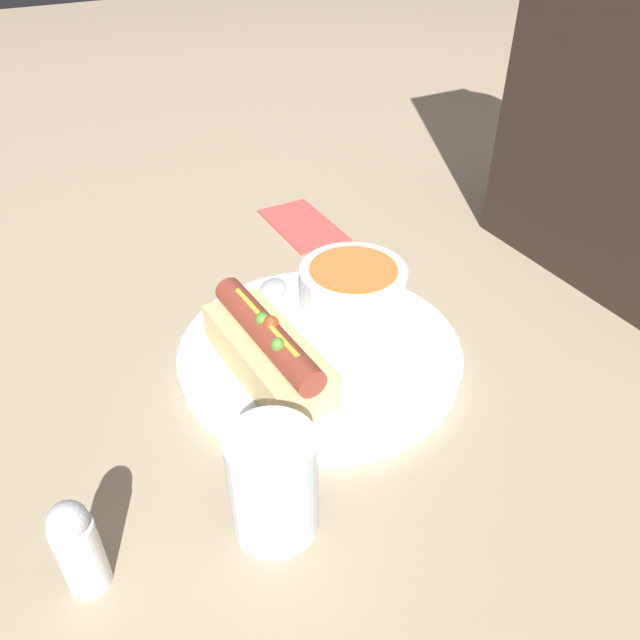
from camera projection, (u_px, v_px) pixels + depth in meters
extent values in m
plane|color=tan|center=(320.00, 358.00, 0.63)|extent=(4.00, 4.00, 0.00)
cylinder|color=white|center=(320.00, 352.00, 0.62)|extent=(0.28, 0.28, 0.01)
cube|color=#E5C17F|center=(268.00, 356.00, 0.58)|extent=(0.16, 0.07, 0.04)
cylinder|color=brown|center=(266.00, 333.00, 0.56)|extent=(0.16, 0.04, 0.03)
sphere|color=#C63F1E|center=(271.00, 323.00, 0.55)|extent=(0.01, 0.01, 0.01)
sphere|color=#518C2D|center=(262.00, 319.00, 0.56)|extent=(0.01, 0.01, 0.01)
sphere|color=#518C2D|center=(278.00, 344.00, 0.53)|extent=(0.01, 0.01, 0.01)
cylinder|color=gold|center=(266.00, 321.00, 0.55)|extent=(0.11, 0.01, 0.01)
cylinder|color=white|center=(353.00, 288.00, 0.66)|extent=(0.11, 0.11, 0.05)
cylinder|color=#C67533|center=(353.00, 273.00, 0.65)|extent=(0.09, 0.09, 0.01)
cube|color=#B7B7BC|center=(254.00, 328.00, 0.64)|extent=(0.09, 0.08, 0.00)
ellipsoid|color=#B7B7BC|center=(275.00, 287.00, 0.70)|extent=(0.05, 0.05, 0.01)
cylinder|color=silver|center=(273.00, 483.00, 0.45)|extent=(0.07, 0.07, 0.09)
cube|color=#E04C47|center=(303.00, 224.00, 0.85)|extent=(0.14, 0.08, 0.01)
cylinder|color=silver|center=(81.00, 555.00, 0.42)|extent=(0.03, 0.03, 0.06)
sphere|color=silver|center=(67.00, 521.00, 0.39)|extent=(0.03, 0.03, 0.03)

